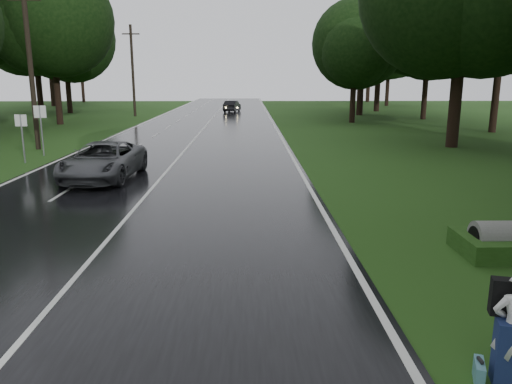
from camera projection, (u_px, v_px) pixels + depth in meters
ground at (69, 287)px, 9.75m from camera, size 160.00×160.00×0.00m
road at (188, 147)px, 29.24m from camera, size 12.00×140.00×0.04m
lane_center at (188, 147)px, 29.23m from camera, size 0.12×140.00×0.01m
grey_car at (103, 161)px, 19.83m from camera, size 2.70×5.37×1.46m
far_car at (232, 106)px, 58.97m from camera, size 2.07×4.19×1.32m
suitcase at (479, 372)px, 6.66m from camera, size 0.25×0.43×0.30m
culvert at (506, 254)px, 11.54m from camera, size 1.60×0.80×0.80m
utility_pole_mid at (39, 149)px, 28.51m from camera, size 1.80×0.28×9.01m
utility_pole_far at (135, 116)px, 53.05m from camera, size 1.80×0.28×9.35m
road_sign_a at (25, 163)px, 23.89m from camera, size 0.56×0.10×2.32m
road_sign_b at (44, 156)px, 26.10m from camera, size 0.63×0.10×2.61m
tree_left_e at (60, 124)px, 43.75m from camera, size 9.86×9.86×15.41m
tree_left_f at (70, 113)px, 57.73m from camera, size 8.90×8.90×13.90m
tree_right_d at (451, 147)px, 29.43m from camera, size 9.77×9.77×15.26m
tree_right_e at (352, 122)px, 45.49m from camera, size 7.54×7.54×11.79m
tree_right_f at (359, 115)px, 54.59m from camera, size 9.13×9.13×14.26m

